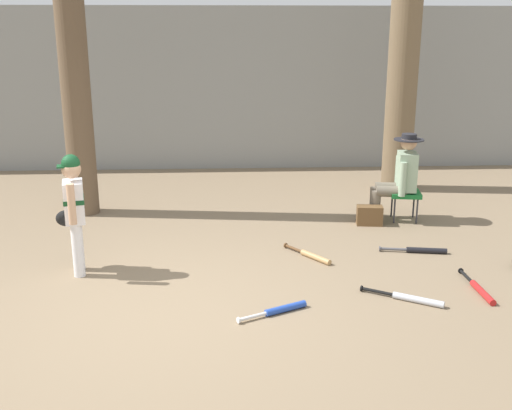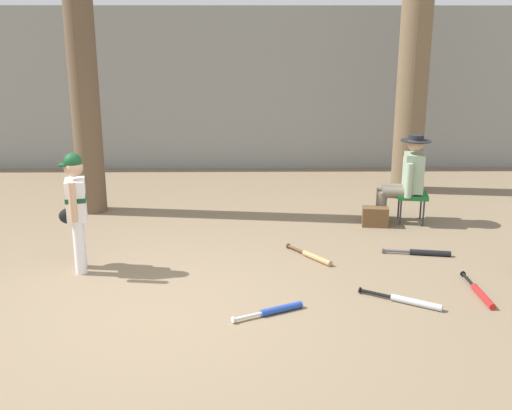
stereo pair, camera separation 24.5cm
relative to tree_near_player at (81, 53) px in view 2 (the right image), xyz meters
name	(u,v)px [view 2 (the right image)]	position (x,y,z in m)	size (l,w,h in m)	color
ground_plane	(158,311)	(1.41, -3.31, -2.22)	(60.00, 60.00, 0.00)	#7F6B51
concrete_back_wall	(203,89)	(1.41, 2.98, -0.75)	(18.00, 0.36, 2.95)	gray
tree_near_player	(81,53)	(0.00, 0.00, 0.00)	(0.53, 0.53, 4.96)	brown
tree_behind_spectator	(414,67)	(4.83, 1.15, -0.25)	(0.75, 0.75, 4.69)	brown
young_ballplayer	(76,205)	(0.42, -2.27, -1.48)	(0.41, 0.57, 1.31)	white
folding_stool	(412,196)	(4.47, -0.59, -1.86)	(0.45, 0.45, 0.41)	#196B2D
seated_spectator	(406,176)	(4.37, -0.57, -1.58)	(0.68, 0.54, 1.20)	#6B6051
handbag_beside_stool	(375,217)	(3.95, -0.77, -2.09)	(0.34, 0.18, 0.26)	brown
bat_aluminum_silver	(410,301)	(3.80, -3.18, -2.19)	(0.73, 0.48, 0.07)	#B7BCC6
bat_blue_youth	(276,310)	(2.51, -3.36, -2.19)	(0.67, 0.38, 0.07)	#2347AD
bat_wood_tan	(313,257)	(3.00, -1.99, -2.19)	(0.49, 0.64, 0.07)	tan
bat_black_composite	(425,253)	(4.31, -1.87, -2.19)	(0.78, 0.19, 0.07)	black
bat_red_barrel	(481,294)	(4.55, -3.02, -2.19)	(0.07, 0.82, 0.07)	red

